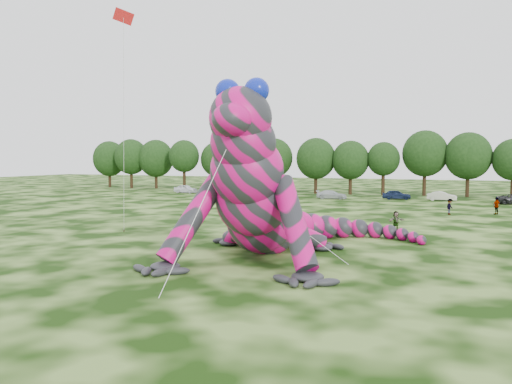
{
  "coord_description": "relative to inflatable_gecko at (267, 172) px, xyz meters",
  "views": [
    {
      "loc": [
        11.35,
        -25.87,
        6.19
      ],
      "look_at": [
        -0.06,
        3.28,
        4.0
      ],
      "focal_mm": 35.0,
      "sensor_mm": 36.0,
      "label": 1
    }
  ],
  "objects": [
    {
      "name": "spectator_1",
      "position": [
        -7.88,
        19.2,
        -4.45
      ],
      "size": [
        0.68,
        0.84,
        1.6
      ],
      "primitive_type": "imported",
      "rotation": [
        0.0,
        0.0,
        1.68
      ],
      "color": "gray",
      "rests_on": "ground"
    },
    {
      "name": "flying_kite",
      "position": [
        -12.14,
        1.73,
        10.17
      ],
      "size": [
        2.85,
        3.07,
        17.39
      ],
      "color": "red",
      "rests_on": "ground"
    },
    {
      "name": "car_3",
      "position": [
        -5.38,
        42.48,
        -4.6
      ],
      "size": [
        4.63,
        2.25,
        1.3
      ],
      "primitive_type": "imported",
      "rotation": [
        0.0,
        0.0,
        1.67
      ],
      "color": "silver",
      "rests_on": "ground"
    },
    {
      "name": "tree_1",
      "position": [
        -48.68,
        53.77,
        -0.34
      ],
      "size": [
        6.74,
        6.07,
        9.81
      ],
      "primitive_type": null,
      "color": "black",
      "rests_on": "ground"
    },
    {
      "name": "spectator_3",
      "position": [
        15.71,
        29.23,
        -4.31
      ],
      "size": [
        1.07,
        1.13,
        1.88
      ],
      "primitive_type": "imported",
      "rotation": [
        0.0,
        0.0,
        3.99
      ],
      "color": "gray",
      "rests_on": "ground"
    },
    {
      "name": "tree_2",
      "position": [
        -43.34,
        54.48,
        -0.42
      ],
      "size": [
        7.04,
        6.34,
        9.64
      ],
      "primitive_type": null,
      "color": "black",
      "rests_on": "ground"
    },
    {
      "name": "tree_3",
      "position": [
        -36.04,
        52.79,
        -0.52
      ],
      "size": [
        5.81,
        5.23,
        9.44
      ],
      "primitive_type": null,
      "color": "black",
      "rests_on": "ground"
    },
    {
      "name": "tree_5",
      "position": [
        -23.45,
        54.15,
        -0.35
      ],
      "size": [
        7.16,
        6.44,
        9.8
      ],
      "primitive_type": null,
      "color": "black",
      "rests_on": "ground"
    },
    {
      "name": "tree_7",
      "position": [
        -10.41,
        52.52,
        -0.51
      ],
      "size": [
        6.68,
        6.01,
        9.48
      ],
      "primitive_type": null,
      "color": "black",
      "rests_on": "ground"
    },
    {
      "name": "ground",
      "position": [
        -0.33,
        -4.28,
        -5.24
      ],
      "size": [
        240.0,
        240.0,
        0.0
      ],
      "primitive_type": "plane",
      "color": "#16330A",
      "rests_on": "ground"
    },
    {
      "name": "tree_0",
      "position": [
        -54.88,
        54.95,
        -0.49
      ],
      "size": [
        6.91,
        6.22,
        9.51
      ],
      "primitive_type": null,
      "color": "black",
      "rests_on": "ground"
    },
    {
      "name": "tree_6",
      "position": [
        -17.88,
        52.4,
        -0.5
      ],
      "size": [
        6.52,
        5.86,
        9.49
      ],
      "primitive_type": null,
      "color": "black",
      "rests_on": "ground"
    },
    {
      "name": "car_0",
      "position": [
        -31.63,
        45.46,
        -4.52
      ],
      "size": [
        4.34,
        2.01,
        1.44
      ],
      "primitive_type": "imported",
      "rotation": [
        0.0,
        0.0,
        1.5
      ],
      "color": "white",
      "rests_on": "ground"
    },
    {
      "name": "tree_10",
      "position": [
        7.07,
        54.3,
        0.01
      ],
      "size": [
        7.09,
        6.38,
        10.5
      ],
      "primitive_type": null,
      "color": "black",
      "rests_on": "ground"
    },
    {
      "name": "tree_9",
      "position": [
        0.74,
        53.06,
        -0.91
      ],
      "size": [
        5.27,
        4.74,
        8.68
      ],
      "primitive_type": null,
      "color": "black",
      "rests_on": "ground"
    },
    {
      "name": "spectator_0",
      "position": [
        -10.68,
        17.96,
        -4.38
      ],
      "size": [
        0.69,
        0.76,
        1.73
      ],
      "primitive_type": "imported",
      "rotation": [
        0.0,
        0.0,
        1.0
      ],
      "color": "gray",
      "rests_on": "ground"
    },
    {
      "name": "car_2",
      "position": [
        -15.22,
        43.59,
        -4.57
      ],
      "size": [
        5.03,
        2.68,
        1.35
      ],
      "primitive_type": "imported",
      "rotation": [
        0.0,
        0.0,
        1.48
      ],
      "color": "#9A1109",
      "rests_on": "ground"
    },
    {
      "name": "inflatable_gecko",
      "position": [
        0.0,
        0.0,
        0.0
      ],
      "size": [
        19.14,
        22.21,
        10.49
      ],
      "primitive_type": null,
      "rotation": [
        0.0,
        0.0,
        0.07
      ],
      "color": "#CC0A6E",
      "rests_on": "ground"
    },
    {
      "name": "car_1",
      "position": [
        -25.54,
        44.77,
        -4.51
      ],
      "size": [
        4.61,
        2.12,
        1.47
      ],
      "primitive_type": "imported",
      "rotation": [
        0.0,
        0.0,
        1.44
      ],
      "color": "black",
      "rests_on": "ground"
    },
    {
      "name": "car_5",
      "position": [
        9.92,
        45.23,
        -4.59
      ],
      "size": [
        4.07,
        1.62,
        1.32
      ],
      "primitive_type": "imported",
      "rotation": [
        0.0,
        0.0,
        1.51
      ],
      "color": "silver",
      "rests_on": "ground"
    },
    {
      "name": "tree_11",
      "position": [
        13.46,
        53.91,
        -0.21
      ],
      "size": [
        7.01,
        6.31,
        10.07
      ],
      "primitive_type": null,
      "color": "black",
      "rests_on": "ground"
    },
    {
      "name": "tree_4",
      "position": [
        -29.97,
        54.43,
        -0.72
      ],
      "size": [
        6.22,
        5.6,
        9.06
      ],
      "primitive_type": null,
      "color": "black",
      "rests_on": "ground"
    },
    {
      "name": "car_4",
      "position": [
        3.65,
        45.33,
        -4.54
      ],
      "size": [
        4.35,
        2.43,
        1.4
      ],
      "primitive_type": "imported",
      "rotation": [
        0.0,
        0.0,
        1.77
      ],
      "color": "#162245",
      "rests_on": "ground"
    },
    {
      "name": "spectator_5",
      "position": [
        6.83,
        12.82,
        -4.4
      ],
      "size": [
        1.52,
        1.38,
        1.68
      ],
      "primitive_type": "imported",
      "rotation": [
        0.0,
        0.0,
        0.7
      ],
      "color": "gray",
      "rests_on": "ground"
    },
    {
      "name": "spectator_2",
      "position": [
        11.01,
        27.14,
        -4.38
      ],
      "size": [
        1.05,
        1.28,
        1.73
      ],
      "primitive_type": "imported",
      "rotation": [
        0.0,
        0.0,
        1.15
      ],
      "color": "gray",
      "rests_on": "ground"
    },
    {
      "name": "tree_8",
      "position": [
        -4.54,
        52.7,
        -0.77
      ],
      "size": [
        6.14,
        5.53,
        8.94
      ],
      "primitive_type": null,
      "color": "black",
      "rests_on": "ground"
    },
    {
      "name": "spectator_4",
      "position": [
        -20.47,
        32.61,
        -4.36
      ],
      "size": [
        0.65,
        0.92,
        1.78
      ],
      "primitive_type": "imported",
      "rotation": [
        0.0,
        0.0,
        4.61
      ],
      "color": "gray",
      "rests_on": "ground"
    }
  ]
}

